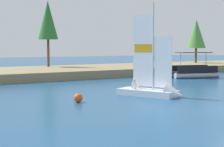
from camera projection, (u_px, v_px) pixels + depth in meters
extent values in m
cube|color=#897A56|center=(45.00, 72.00, 40.30)|extent=(80.00, 12.34, 0.86)
cylinder|color=brown|center=(48.00, 53.00, 44.39)|extent=(0.30, 0.30, 3.37)
cone|color=#286B2D|center=(48.00, 20.00, 44.09)|extent=(2.44, 2.44, 4.73)
cylinder|color=brown|center=(196.00, 55.00, 55.27)|extent=(0.34, 0.34, 2.26)
cone|color=#47893D|center=(196.00, 34.00, 55.03)|extent=(2.91, 2.91, 4.37)
cube|color=brown|center=(188.00, 74.00, 41.08)|extent=(1.45, 5.04, 0.38)
cube|color=silver|center=(148.00, 93.00, 24.27)|extent=(2.94, 4.37, 0.42)
cone|color=silver|center=(175.00, 95.00, 23.07)|extent=(1.70, 1.46, 1.43)
cylinder|color=#B7B7BC|center=(153.00, 46.00, 23.80)|extent=(0.08, 0.08, 5.81)
cube|color=white|center=(143.00, 51.00, 24.28)|extent=(0.58, 1.46, 4.74)
cube|color=orange|center=(143.00, 48.00, 24.27)|extent=(0.53, 1.32, 0.57)
cube|color=white|center=(163.00, 62.00, 23.44)|extent=(0.49, 1.21, 3.34)
cylinder|color=#B7B7BC|center=(143.00, 86.00, 24.46)|extent=(0.61, 1.47, 0.06)
cube|color=silver|center=(134.00, 86.00, 24.47)|extent=(0.29, 0.33, 0.46)
sphere|color=tan|center=(134.00, 81.00, 24.45)|extent=(0.20, 0.20, 0.20)
cube|color=silver|center=(138.00, 84.00, 25.10)|extent=(0.29, 0.33, 0.50)
sphere|color=tan|center=(138.00, 79.00, 25.07)|extent=(0.20, 0.20, 0.20)
cylinder|color=#B2B2B7|center=(190.00, 74.00, 39.35)|extent=(5.17, 1.86, 0.60)
cylinder|color=#B2B2B7|center=(197.00, 75.00, 37.93)|extent=(5.17, 1.86, 0.60)
cube|color=black|center=(193.00, 72.00, 38.62)|extent=(5.34, 3.26, 0.10)
cube|color=black|center=(189.00, 68.00, 39.50)|extent=(4.64, 1.28, 0.60)
cube|color=black|center=(198.00, 69.00, 37.69)|extent=(4.64, 1.28, 0.60)
cylinder|color=#B2B2B7|center=(206.00, 62.00, 39.04)|extent=(0.06, 0.06, 1.95)
cylinder|color=#B2B2B7|center=(181.00, 62.00, 38.05)|extent=(0.06, 0.06, 1.95)
cube|color=#333842|center=(194.00, 53.00, 38.47)|extent=(3.88, 2.70, 0.08)
sphere|color=#E54C19|center=(78.00, 98.00, 21.30)|extent=(0.53, 0.53, 0.53)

